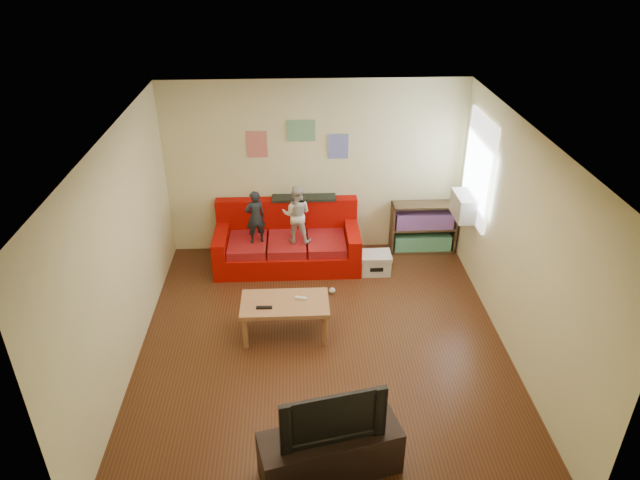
{
  "coord_description": "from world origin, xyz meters",
  "views": [
    {
      "loc": [
        -0.3,
        -5.57,
        4.57
      ],
      "look_at": [
        0.0,
        0.8,
        1.05
      ],
      "focal_mm": 32.0,
      "sensor_mm": 36.0,
      "label": 1
    }
  ],
  "objects_px": {
    "child_b": "(297,214)",
    "television": "(331,412)",
    "sofa": "(288,243)",
    "bookshelf": "(423,230)",
    "file_box": "(375,263)",
    "tv_stand": "(330,453)",
    "child_a": "(255,217)",
    "coffee_table": "(285,307)"
  },
  "relations": [
    {
      "from": "child_a",
      "to": "bookshelf",
      "type": "distance_m",
      "value": 2.68
    },
    {
      "from": "bookshelf",
      "to": "sofa",
      "type": "bearing_deg",
      "value": -173.07
    },
    {
      "from": "bookshelf",
      "to": "child_a",
      "type": "bearing_deg",
      "value": -170.49
    },
    {
      "from": "sofa",
      "to": "television",
      "type": "height_order",
      "value": "television"
    },
    {
      "from": "child_b",
      "to": "bookshelf",
      "type": "distance_m",
      "value": 2.11
    },
    {
      "from": "file_box",
      "to": "tv_stand",
      "type": "relative_size",
      "value": 0.35
    },
    {
      "from": "coffee_table",
      "to": "file_box",
      "type": "bearing_deg",
      "value": 46.87
    },
    {
      "from": "child_b",
      "to": "file_box",
      "type": "bearing_deg",
      "value": -179.73
    },
    {
      "from": "child_a",
      "to": "bookshelf",
      "type": "xyz_separation_m",
      "value": [
        2.59,
        0.43,
        -0.5
      ]
    },
    {
      "from": "child_a",
      "to": "tv_stand",
      "type": "distance_m",
      "value": 3.89
    },
    {
      "from": "child_a",
      "to": "tv_stand",
      "type": "xyz_separation_m",
      "value": [
        0.86,
        -3.74,
        -0.62
      ]
    },
    {
      "from": "sofa",
      "to": "television",
      "type": "bearing_deg",
      "value": -84.03
    },
    {
      "from": "sofa",
      "to": "bookshelf",
      "type": "distance_m",
      "value": 2.16
    },
    {
      "from": "child_a",
      "to": "file_box",
      "type": "distance_m",
      "value": 1.91
    },
    {
      "from": "child_b",
      "to": "tv_stand",
      "type": "height_order",
      "value": "child_b"
    },
    {
      "from": "child_b",
      "to": "bookshelf",
      "type": "height_order",
      "value": "child_b"
    },
    {
      "from": "bookshelf",
      "to": "tv_stand",
      "type": "relative_size",
      "value": 0.77
    },
    {
      "from": "coffee_table",
      "to": "sofa",
      "type": "bearing_deg",
      "value": 89.28
    },
    {
      "from": "bookshelf",
      "to": "television",
      "type": "height_order",
      "value": "television"
    },
    {
      "from": "coffee_table",
      "to": "file_box",
      "type": "xyz_separation_m",
      "value": [
        1.33,
        1.42,
        -0.26
      ]
    },
    {
      "from": "television",
      "to": "file_box",
      "type": "bearing_deg",
      "value": 63.91
    },
    {
      "from": "coffee_table",
      "to": "file_box",
      "type": "distance_m",
      "value": 1.96
    },
    {
      "from": "sofa",
      "to": "television",
      "type": "xyz_separation_m",
      "value": [
        0.41,
        -3.92,
        0.46
      ]
    },
    {
      "from": "child_b",
      "to": "television",
      "type": "height_order",
      "value": "child_b"
    },
    {
      "from": "television",
      "to": "bookshelf",
      "type": "bearing_deg",
      "value": 55.63
    },
    {
      "from": "child_a",
      "to": "file_box",
      "type": "height_order",
      "value": "child_a"
    },
    {
      "from": "coffee_table",
      "to": "tv_stand",
      "type": "height_order",
      "value": "tv_stand"
    },
    {
      "from": "coffee_table",
      "to": "tv_stand",
      "type": "relative_size",
      "value": 0.83
    },
    {
      "from": "bookshelf",
      "to": "child_b",
      "type": "bearing_deg",
      "value": -167.71
    },
    {
      "from": "coffee_table",
      "to": "television",
      "type": "bearing_deg",
      "value": -78.49
    },
    {
      "from": "child_b",
      "to": "television",
      "type": "distance_m",
      "value": 3.75
    },
    {
      "from": "sofa",
      "to": "file_box",
      "type": "height_order",
      "value": "sofa"
    },
    {
      "from": "sofa",
      "to": "tv_stand",
      "type": "bearing_deg",
      "value": -84.03
    },
    {
      "from": "file_box",
      "to": "tv_stand",
      "type": "xyz_separation_m",
      "value": [
        -0.9,
        -3.54,
        0.09
      ]
    },
    {
      "from": "sofa",
      "to": "bookshelf",
      "type": "bearing_deg",
      "value": 6.93
    },
    {
      "from": "sofa",
      "to": "coffee_table",
      "type": "distance_m",
      "value": 1.8
    },
    {
      "from": "child_a",
      "to": "tv_stand",
      "type": "relative_size",
      "value": 0.62
    },
    {
      "from": "tv_stand",
      "to": "child_b",
      "type": "bearing_deg",
      "value": 80.03
    },
    {
      "from": "bookshelf",
      "to": "file_box",
      "type": "bearing_deg",
      "value": -142.68
    },
    {
      "from": "child_a",
      "to": "child_b",
      "type": "distance_m",
      "value": 0.6
    },
    {
      "from": "bookshelf",
      "to": "tv_stand",
      "type": "bearing_deg",
      "value": -112.49
    },
    {
      "from": "tv_stand",
      "to": "file_box",
      "type": "bearing_deg",
      "value": 61.81
    }
  ]
}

